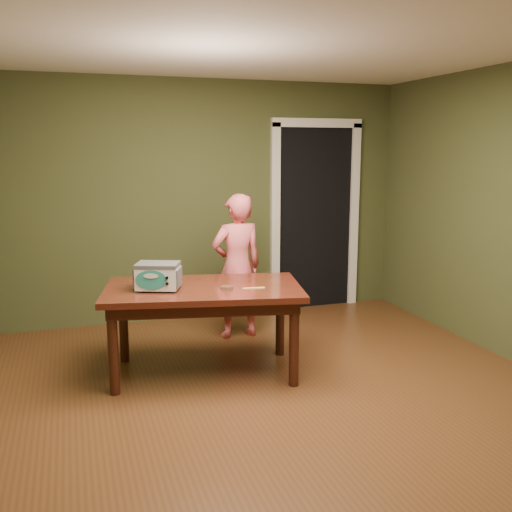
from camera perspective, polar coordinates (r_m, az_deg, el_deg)
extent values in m
plane|color=#572E19|center=(4.31, 3.15, -15.01)|extent=(5.00, 5.00, 0.00)
cube|color=#3E4525|center=(6.30, -5.04, 5.51)|extent=(4.50, 0.02, 2.60)
cube|color=white|center=(3.95, 3.57, 21.37)|extent=(4.50, 5.00, 0.02)
cube|color=black|center=(7.01, 4.85, 3.99)|extent=(0.90, 0.60, 2.10)
cube|color=black|center=(6.72, 5.90, 3.69)|extent=(0.90, 0.02, 2.10)
cube|color=white|center=(6.52, 1.93, 3.52)|extent=(0.10, 0.06, 2.20)
cube|color=white|center=(6.93, 9.74, 3.80)|extent=(0.10, 0.06, 2.20)
cube|color=white|center=(6.67, 6.14, 13.10)|extent=(1.10, 0.06, 0.10)
cube|color=#38190C|center=(4.72, -5.30, -3.34)|extent=(1.75, 1.20, 0.05)
cube|color=#33150C|center=(4.74, -5.28, -4.22)|extent=(1.61, 1.06, 0.10)
cylinder|color=#33150C|center=(4.53, -14.09, -9.19)|extent=(0.08, 0.08, 0.70)
cylinder|color=#33150C|center=(5.19, -13.12, -6.57)|extent=(0.08, 0.08, 0.70)
cylinder|color=#33150C|center=(4.56, 3.83, -8.74)|extent=(0.08, 0.08, 0.70)
cylinder|color=#33150C|center=(5.22, 2.42, -6.20)|extent=(0.08, 0.08, 0.70)
cylinder|color=#4C4F54|center=(4.60, -11.62, -3.48)|extent=(0.02, 0.02, 0.01)
cylinder|color=#4C4F54|center=(4.77, -11.09, -2.96)|extent=(0.02, 0.02, 0.01)
cylinder|color=#4C4F54|center=(4.54, -8.31, -3.56)|extent=(0.02, 0.02, 0.01)
cylinder|color=#4C4F54|center=(4.71, -7.89, -3.03)|extent=(0.02, 0.02, 0.01)
cube|color=white|center=(4.63, -9.77, -2.06)|extent=(0.39, 0.33, 0.18)
cube|color=#4C4F54|center=(4.61, -9.81, -0.87)|extent=(0.40, 0.34, 0.03)
cube|color=#4C4F54|center=(4.67, -11.82, -2.02)|extent=(0.09, 0.20, 0.14)
cube|color=#4C4F54|center=(4.60, -7.70, -2.10)|extent=(0.09, 0.20, 0.14)
ellipsoid|color=teal|center=(4.52, -10.45, -2.39)|extent=(0.23, 0.10, 0.16)
cylinder|color=black|center=(4.49, -8.90, -2.17)|extent=(0.02, 0.02, 0.02)
cylinder|color=black|center=(4.50, -8.88, -2.76)|extent=(0.02, 0.02, 0.02)
cylinder|color=silver|center=(4.63, -2.94, -3.16)|extent=(0.10, 0.10, 0.02)
cylinder|color=#4D2C19|center=(4.63, -2.94, -3.07)|extent=(0.09, 0.09, 0.01)
cube|color=#FFCE6E|center=(4.62, -0.23, -3.23)|extent=(0.18, 0.05, 0.01)
imported|color=#F1636C|center=(5.64, -1.90, -1.04)|extent=(0.56, 0.39, 1.44)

